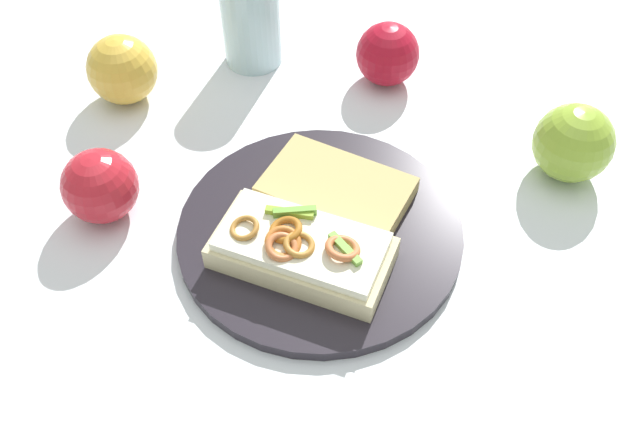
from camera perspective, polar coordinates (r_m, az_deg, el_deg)
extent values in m
plane|color=white|center=(0.68, 0.00, -1.77)|extent=(2.00, 2.00, 0.00)
cylinder|color=#262129|center=(0.68, 0.00, -1.44)|extent=(0.28, 0.28, 0.01)
cube|color=beige|center=(0.64, -1.51, -3.32)|extent=(0.11, 0.18, 0.02)
cube|color=#EDE9CD|center=(0.62, -1.54, -2.37)|extent=(0.10, 0.16, 0.01)
torus|color=#C06B2A|center=(0.61, -3.11, -2.43)|extent=(0.05, 0.05, 0.01)
torus|color=#AF7632|center=(0.63, -6.35, -1.22)|extent=(0.04, 0.04, 0.01)
torus|color=#C66A3C|center=(0.61, 1.91, -2.93)|extent=(0.05, 0.05, 0.02)
torus|color=#B0762F|center=(0.61, -1.76, -2.62)|extent=(0.04, 0.04, 0.01)
torus|color=#BD6839|center=(0.61, -3.22, -2.81)|extent=(0.04, 0.04, 0.02)
torus|color=#AC661F|center=(0.62, -2.90, -1.37)|extent=(0.04, 0.04, 0.01)
cube|color=#89B030|center=(0.63, -2.57, 0.08)|extent=(0.01, 0.05, 0.01)
cube|color=#6CA639|center=(0.63, -2.13, 0.15)|extent=(0.02, 0.04, 0.01)
cube|color=#70AA3C|center=(0.61, 2.11, -2.97)|extent=(0.03, 0.03, 0.01)
cube|color=tan|center=(0.69, 1.39, 2.06)|extent=(0.13, 0.17, 0.02)
sphere|color=#AA1023|center=(0.84, 5.69, 13.16)|extent=(0.08, 0.08, 0.08)
sphere|color=gold|center=(0.84, -16.25, 11.51)|extent=(0.11, 0.11, 0.08)
sphere|color=#8DB134|center=(0.76, 20.47, 5.57)|extent=(0.12, 0.12, 0.08)
sphere|color=red|center=(0.71, -17.95, 2.21)|extent=(0.10, 0.10, 0.08)
cylinder|color=silver|center=(0.86, -5.82, 15.93)|extent=(0.07, 0.07, 0.12)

